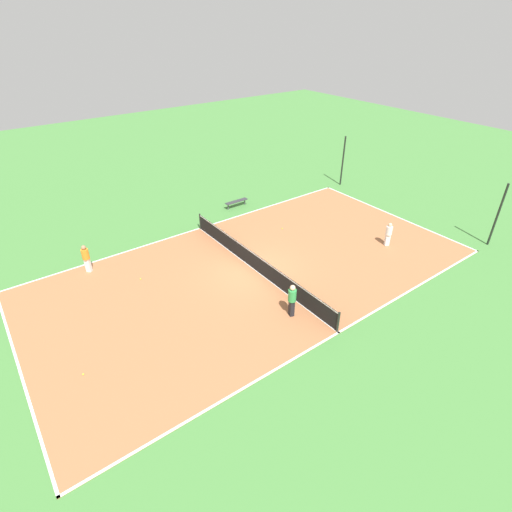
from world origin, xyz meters
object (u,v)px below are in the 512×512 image
object	(u,v)px
fence_post_back_left	(343,161)
fence_post_back_right	(498,215)
player_far_green	(292,299)
tennis_ball_midcourt	(83,374)
player_near_white	(389,233)
bench	(236,202)
player_center_orange	(86,257)
tennis_ball_left_sideline	(141,279)
tennis_net	(256,262)
tennis_ball_far_baseline	(282,229)

from	to	relation	value
fence_post_back_left	fence_post_back_right	size ratio (longest dim) A/B	1.00
player_far_green	tennis_ball_midcourt	distance (m)	8.79
player_near_white	bench	bearing A→B (deg)	143.19
fence_post_back_right	player_center_orange	bearing A→B (deg)	-119.20
tennis_ball_left_sideline	fence_post_back_right	size ratio (longest dim) A/B	0.02
player_near_white	tennis_ball_left_sideline	distance (m)	13.89
bench	tennis_net	bearing A→B (deg)	-116.85
tennis_net	fence_post_back_left	bearing A→B (deg)	114.96
tennis_net	tennis_ball_midcourt	size ratio (longest dim) A/B	171.85
player_far_green	player_center_orange	world-z (taller)	player_far_green
tennis_ball_far_baseline	tennis_ball_midcourt	size ratio (longest dim) A/B	1.00
bench	tennis_ball_left_sideline	xyz separation A→B (m)	(4.37, -8.84, -0.33)
player_center_orange	fence_post_back_left	xyz separation A→B (m)	(-0.72, 19.55, 0.98)
tennis_ball_left_sideline	tennis_ball_far_baseline	distance (m)	9.26
player_far_green	tennis_ball_left_sideline	xyz separation A→B (m)	(-6.63, -4.33, -0.89)
player_near_white	fence_post_back_left	xyz separation A→B (m)	(-8.20, 4.85, 1.06)
tennis_ball_left_sideline	fence_post_back_right	xyz separation A→B (m)	(8.62, 17.71, 1.82)
bench	fence_post_back_right	distance (m)	15.80
fence_post_back_right	tennis_net	bearing A→B (deg)	-114.96
tennis_ball_left_sideline	fence_post_back_left	size ratio (longest dim) A/B	0.02
player_far_green	tennis_ball_far_baseline	bearing A→B (deg)	161.04
player_far_green	fence_post_back_left	xyz separation A→B (m)	(-9.65, 13.38, 0.93)
tennis_net	player_far_green	world-z (taller)	player_far_green
player_near_white	player_center_orange	distance (m)	16.50
fence_post_back_left	tennis_ball_midcourt	bearing A→B (deg)	-70.75
tennis_ball_far_baseline	tennis_ball_midcourt	bearing A→B (deg)	-71.24
bench	fence_post_back_right	xyz separation A→B (m)	(13.00, 8.87, 1.49)
tennis_ball_far_baseline	fence_post_back_right	size ratio (longest dim) A/B	0.02
tennis_ball_far_baseline	fence_post_back_right	bearing A→B (deg)	44.60
tennis_net	tennis_ball_far_baseline	world-z (taller)	tennis_net
fence_post_back_left	fence_post_back_right	bearing A→B (deg)	0.00
player_near_white	fence_post_back_left	size ratio (longest dim) A/B	0.38
fence_post_back_left	bench	bearing A→B (deg)	-98.68
player_center_orange	player_near_white	bearing A→B (deg)	16.47
tennis_net	tennis_ball_midcourt	distance (m)	9.58
tennis_net	player_far_green	bearing A→B (deg)	-12.88
tennis_ball_midcourt	fence_post_back_right	world-z (taller)	fence_post_back_right
tennis_ball_midcourt	player_far_green	bearing A→B (deg)	76.76
tennis_net	player_far_green	size ratio (longest dim) A/B	7.20
player_center_orange	fence_post_back_right	size ratio (longest dim) A/B	0.41
tennis_ball_left_sideline	fence_post_back_right	world-z (taller)	fence_post_back_right
bench	tennis_ball_far_baseline	size ratio (longest dim) A/B	24.79
player_center_orange	tennis_ball_far_baseline	world-z (taller)	player_center_orange
bench	player_near_white	bearing A→B (deg)	-67.17
player_near_white	tennis_ball_midcourt	world-z (taller)	player_near_white
fence_post_back_left	fence_post_back_right	distance (m)	11.64
player_near_white	tennis_ball_midcourt	distance (m)	17.07
tennis_ball_midcourt	fence_post_back_left	distance (m)	23.26
player_center_orange	tennis_ball_midcourt	distance (m)	7.36
tennis_ball_left_sideline	player_center_orange	bearing A→B (deg)	-141.34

